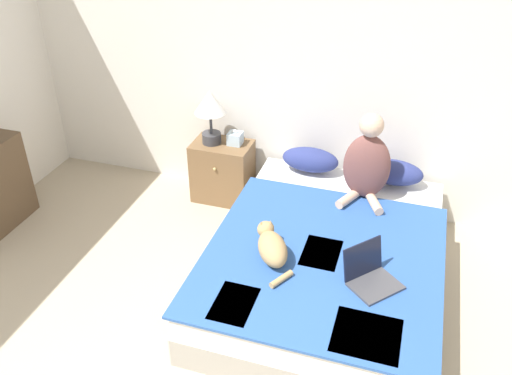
% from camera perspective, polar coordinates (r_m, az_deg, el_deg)
% --- Properties ---
extents(wall_back, '(6.14, 0.05, 2.55)m').
position_cam_1_polar(wall_back, '(4.53, 6.27, 12.70)').
color(wall_back, silver).
rests_on(wall_back, ground_plane).
extents(bed, '(1.59, 2.11, 0.42)m').
position_cam_1_polar(bed, '(4.02, 7.44, -7.79)').
color(bed, '#9E998E').
rests_on(bed, ground_plane).
extents(pillow_near, '(0.48, 0.25, 0.20)m').
position_cam_1_polar(pillow_near, '(4.63, 5.73, 2.93)').
color(pillow_near, navy).
rests_on(pillow_near, bed).
extents(pillow_far, '(0.48, 0.25, 0.20)m').
position_cam_1_polar(pillow_far, '(4.57, 14.23, 1.57)').
color(pillow_far, navy).
rests_on(pillow_far, bed).
extents(person_sitting, '(0.37, 0.36, 0.71)m').
position_cam_1_polar(person_sitting, '(4.23, 11.60, 2.51)').
color(person_sitting, brown).
rests_on(person_sitting, bed).
extents(cat_tabby, '(0.34, 0.50, 0.19)m').
position_cam_1_polar(cat_tabby, '(3.63, 1.67, -6.23)').
color(cat_tabby, tan).
rests_on(cat_tabby, bed).
extents(laptop_open, '(0.41, 0.42, 0.25)m').
position_cam_1_polar(laptop_open, '(3.54, 12.00, -9.12)').
color(laptop_open, '#424247').
rests_on(laptop_open, bed).
extents(nightstand, '(0.52, 0.37, 0.56)m').
position_cam_1_polar(nightstand, '(4.92, -3.54, 1.72)').
color(nightstand, brown).
rests_on(nightstand, ground_plane).
extents(table_lamp, '(0.27, 0.27, 0.49)m').
position_cam_1_polar(table_lamp, '(4.67, -4.85, 8.39)').
color(table_lamp, '#38383D').
rests_on(table_lamp, nightstand).
extents(tissue_box, '(0.12, 0.12, 0.14)m').
position_cam_1_polar(tissue_box, '(4.75, -2.21, 5.22)').
color(tissue_box, silver).
rests_on(tissue_box, nightstand).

